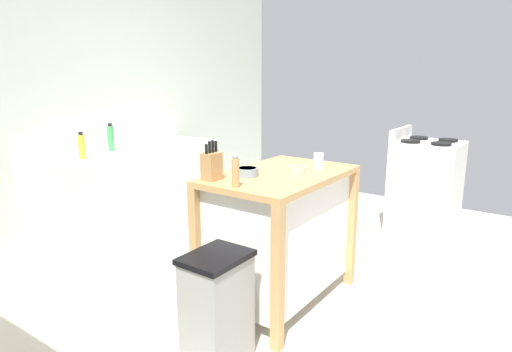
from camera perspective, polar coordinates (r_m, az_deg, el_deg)
ground_plane at (r=3.10m, az=5.08°, el=-17.12°), size 6.28×6.28×0.00m
wall_back at (r=4.19m, az=-21.14°, el=8.75°), size 5.28×0.10×2.60m
kitchen_island at (r=3.03m, az=3.11°, el=-7.04°), size 1.08×0.68×0.92m
knife_block at (r=2.71m, az=-5.78°, el=1.37°), size 0.11×0.09×0.25m
bowl_ceramic_wide at (r=2.93m, az=5.30°, el=0.89°), size 0.12×0.12×0.04m
bowl_stoneware_deep at (r=2.81m, az=-1.16°, el=0.57°), size 0.15×0.15×0.05m
drinking_cup at (r=3.05m, az=8.12°, el=1.95°), size 0.07×0.07×0.11m
pepper_grinder at (r=2.52m, az=-2.67°, el=0.58°), size 0.04×0.04×0.20m
trash_bin at (r=2.50m, az=-5.07°, el=-16.72°), size 0.36×0.28×0.63m
sink_counter at (r=4.13m, az=-15.91°, el=-2.82°), size 1.71×0.60×0.91m
sink_faucet at (r=4.13m, az=-17.63°, el=5.06°), size 0.02×0.02×0.22m
bottle_hand_soap at (r=3.94m, az=-18.32°, el=4.69°), size 0.05×0.05×0.24m
bottle_dish_soap at (r=3.66m, az=-21.67°, el=3.59°), size 0.05×0.05×0.21m
stove at (r=4.67m, az=21.08°, el=-1.29°), size 0.60×0.60×1.03m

